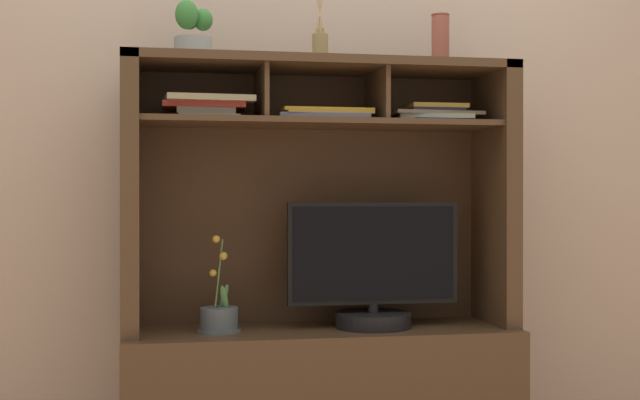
# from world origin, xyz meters

# --- Properties ---
(back_wall) EXTENTS (6.00, 0.02, 2.80)m
(back_wall) POSITION_xyz_m (0.00, 0.27, 1.40)
(back_wall) COLOR #B8A38E
(back_wall) RESTS_ON ground
(media_console) EXTENTS (1.37, 0.51, 1.50)m
(media_console) POSITION_xyz_m (0.00, 0.01, 0.44)
(media_console) COLOR #45311F
(media_console) RESTS_ON ground
(tv_monitor) EXTENTS (0.61, 0.27, 0.44)m
(tv_monitor) POSITION_xyz_m (0.18, -0.04, 0.74)
(tv_monitor) COLOR black
(tv_monitor) RESTS_ON media_console
(potted_orchid) EXTENTS (0.15, 0.15, 0.33)m
(potted_orchid) POSITION_xyz_m (-0.36, -0.04, 0.61)
(potted_orchid) COLOR #4B555B
(potted_orchid) RESTS_ON media_console
(magazine_stack_left) EXTENTS (0.34, 0.26, 0.06)m
(magazine_stack_left) POSITION_xyz_m (0.42, 0.02, 1.32)
(magazine_stack_left) COLOR navy
(magazine_stack_left) RESTS_ON media_console
(magazine_stack_centre) EXTENTS (0.31, 0.26, 0.07)m
(magazine_stack_centre) POSITION_xyz_m (-0.40, -0.03, 1.33)
(magazine_stack_centre) COLOR gray
(magazine_stack_centre) RESTS_ON media_console
(magazine_stack_right) EXTENTS (0.33, 0.18, 0.04)m
(magazine_stack_right) POSITION_xyz_m (0.01, -0.04, 1.31)
(magazine_stack_right) COLOR slate
(magazine_stack_right) RESTS_ON media_console
(diffuser_bottle) EXTENTS (0.06, 0.06, 0.25)m
(diffuser_bottle) POSITION_xyz_m (-0.00, -0.00, 1.55)
(diffuser_bottle) COLOR olive
(diffuser_bottle) RESTS_ON media_console
(potted_succulent) EXTENTS (0.15, 0.15, 0.19)m
(potted_succulent) POSITION_xyz_m (-0.45, -0.00, 1.58)
(potted_succulent) COLOR gray
(potted_succulent) RESTS_ON media_console
(ceramic_vase) EXTENTS (0.07, 0.07, 0.19)m
(ceramic_vase) POSITION_xyz_m (0.44, 0.00, 1.59)
(ceramic_vase) COLOR brown
(ceramic_vase) RESTS_ON media_console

